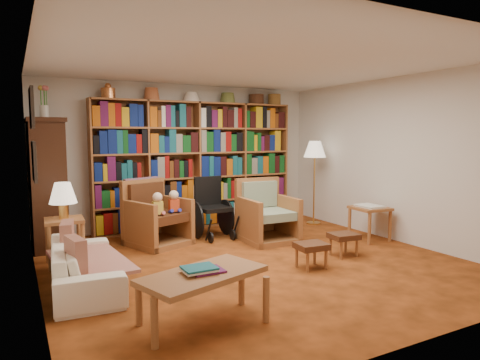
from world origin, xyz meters
TOP-DOWN VIEW (x-y plane):
  - floor at (0.00, 0.00)m, footprint 5.00×5.00m
  - ceiling at (0.00, 0.00)m, footprint 5.00×5.00m
  - wall_back at (0.00, 2.50)m, footprint 5.00×0.00m
  - wall_front at (0.00, -2.50)m, footprint 5.00×0.00m
  - wall_left at (-2.50, 0.00)m, footprint 0.00×5.00m
  - wall_right at (2.50, 0.00)m, footprint 0.00×5.00m
  - bookshelf at (0.20, 2.33)m, footprint 3.60×0.30m
  - curio_cabinet at (-2.25, 2.00)m, footprint 0.50×0.95m
  - framed_pictures at (-2.48, 0.30)m, footprint 0.03×0.52m
  - sofa at (-2.05, 0.03)m, footprint 1.70×0.77m
  - sofa_throw at (-2.00, 0.03)m, footprint 0.79×1.33m
  - cushion_left at (-2.18, 0.38)m, footprint 0.19×0.41m
  - cushion_right at (-2.18, -0.32)m, footprint 0.18×0.38m
  - side_table_lamp at (-2.15, 0.99)m, footprint 0.48×0.48m
  - table_lamp at (-2.15, 0.99)m, footprint 0.33×0.33m
  - armchair_leather at (-0.83, 1.50)m, footprint 1.04×1.04m
  - armchair_sage at (0.72, 0.91)m, footprint 0.79×0.82m
  - wheelchair at (0.09, 1.50)m, footprint 0.55×0.77m
  - floor_lamp at (2.15, 1.52)m, footprint 0.40×0.40m
  - side_table_papers at (2.15, 0.13)m, footprint 0.55×0.55m
  - footstool_a at (0.49, -0.57)m, footprint 0.40×0.35m
  - footstool_b at (1.21, -0.35)m, footprint 0.40×0.35m
  - coffee_table at (-1.29, -1.39)m, footprint 1.20×0.84m

SIDE VIEW (x-z plane):
  - floor at x=0.00m, z-range 0.00..0.00m
  - sofa at x=-2.05m, z-range 0.00..0.48m
  - footstool_b at x=1.21m, z-range 0.10..0.41m
  - footstool_a at x=0.49m, z-range 0.10..0.41m
  - sofa_throw at x=-2.00m, z-range 0.28..0.32m
  - armchair_sage at x=0.72m, z-range -0.11..0.84m
  - armchair_leather at x=-0.83m, z-range -0.09..0.89m
  - coffee_table at x=-1.29m, z-range 0.15..0.66m
  - wheelchair at x=0.09m, z-range -0.04..0.92m
  - side_table_papers at x=2.15m, z-range 0.16..0.72m
  - cushion_left at x=-2.18m, z-range 0.25..0.65m
  - cushion_right at x=-2.18m, z-range 0.27..0.63m
  - side_table_lamp at x=-2.15m, z-range 0.16..0.74m
  - table_lamp at x=-2.15m, z-range 0.67..1.12m
  - curio_cabinet at x=-2.25m, z-range -0.25..2.15m
  - bookshelf at x=0.20m, z-range -0.04..2.38m
  - wall_back at x=0.00m, z-range -1.25..3.75m
  - wall_front at x=0.00m, z-range -1.25..3.75m
  - wall_left at x=-2.50m, z-range -1.25..3.75m
  - wall_right at x=2.50m, z-range -1.25..3.75m
  - floor_lamp at x=2.15m, z-range 0.55..2.07m
  - framed_pictures at x=-2.48m, z-range 1.14..2.11m
  - ceiling at x=0.00m, z-range 2.50..2.50m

